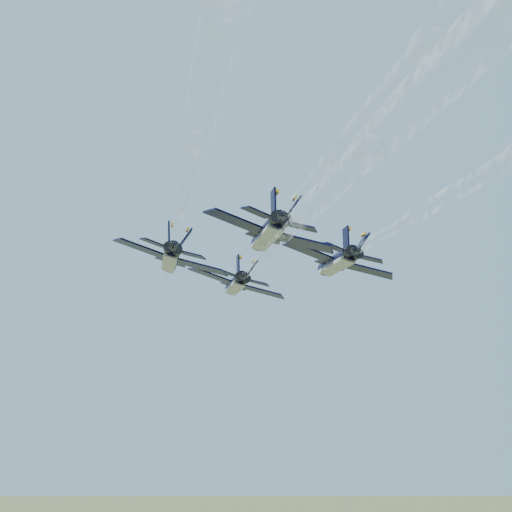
# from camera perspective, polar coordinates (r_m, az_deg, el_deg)

# --- Properties ---
(jet_lead) EXTENTS (12.82, 17.68, 4.97)m
(jet_lead) POSITION_cam_1_polar(r_m,az_deg,el_deg) (105.70, -1.47, -2.06)
(jet_lead) COLOR black
(jet_left) EXTENTS (12.82, 17.68, 4.97)m
(jet_left) POSITION_cam_1_polar(r_m,az_deg,el_deg) (90.13, -6.22, -0.19)
(jet_left) COLOR black
(jet_right) EXTENTS (12.82, 17.68, 4.97)m
(jet_right) POSITION_cam_1_polar(r_m,az_deg,el_deg) (92.07, 5.89, -0.46)
(jet_right) COLOR black
(jet_slot) EXTENTS (12.82, 17.68, 4.97)m
(jet_slot) POSITION_cam_1_polar(r_m,az_deg,el_deg) (78.00, 0.87, 1.66)
(jet_slot) COLOR black
(smoke_trail_lead) EXTENTS (24.51, 93.26, 3.31)m
(smoke_trail_lead) POSITION_cam_1_polar(r_m,az_deg,el_deg) (38.56, 12.28, 17.33)
(smoke_trail_lead) COLOR white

